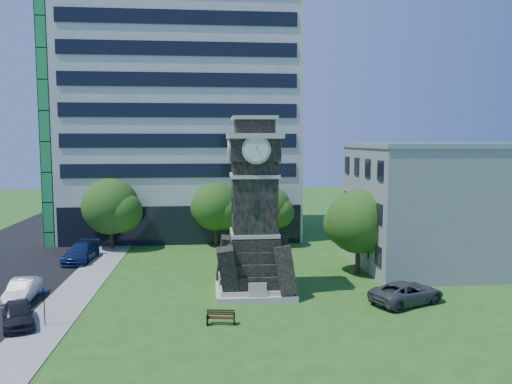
{
  "coord_description": "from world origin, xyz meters",
  "views": [
    {
      "loc": [
        0.03,
        -32.07,
        10.57
      ],
      "look_at": [
        3.5,
        6.08,
        6.64
      ],
      "focal_mm": 35.0,
      "sensor_mm": 36.0,
      "label": 1
    }
  ],
  "objects": [
    {
      "name": "tree_nc",
      "position": [
        0.57,
        17.74,
        3.86
      ],
      "size": [
        5.37,
        4.88,
        6.46
      ],
      "rotation": [
        0.0,
        0.0,
        -0.04
      ],
      "color": "#332114",
      "rests_on": "ground"
    },
    {
      "name": "office_tall",
      "position": [
        -3.2,
        25.84,
        14.22
      ],
      "size": [
        26.2,
        15.11,
        28.6
      ],
      "color": "silver",
      "rests_on": "ground"
    },
    {
      "name": "office_low",
      "position": [
        19.97,
        8.0,
        5.21
      ],
      "size": [
        15.2,
        12.2,
        10.4
      ],
      "color": "gray",
      "rests_on": "ground"
    },
    {
      "name": "car_street_north",
      "position": [
        -11.45,
        12.32,
        0.78
      ],
      "size": [
        2.49,
        5.5,
        1.56
      ],
      "primitive_type": "imported",
      "rotation": [
        0.0,
        0.0,
        -0.06
      ],
      "color": "navy",
      "rests_on": "ground"
    },
    {
      "name": "sidewalk",
      "position": [
        -9.5,
        5.0,
        0.03
      ],
      "size": [
        3.0,
        70.0,
        0.06
      ],
      "primitive_type": "cube",
      "color": "gray",
      "rests_on": "ground"
    },
    {
      "name": "car_street_south",
      "position": [
        -11.04,
        -3.25,
        0.7
      ],
      "size": [
        3.05,
        4.41,
        1.39
      ],
      "primitive_type": "imported",
      "rotation": [
        0.0,
        0.0,
        0.38
      ],
      "color": "black",
      "rests_on": "ground"
    },
    {
      "name": "car_east_lot",
      "position": [
        12.71,
        -1.43,
        0.72
      ],
      "size": [
        5.69,
        4.28,
        1.44
      ],
      "primitive_type": "imported",
      "rotation": [
        0.0,
        0.0,
        1.99
      ],
      "color": "#4B4B50",
      "rests_on": "ground"
    },
    {
      "name": "tree_ne",
      "position": [
        5.99,
        17.33,
        3.76
      ],
      "size": [
        4.63,
        4.21,
        6.03
      ],
      "rotation": [
        0.0,
        0.0,
        -0.03
      ],
      "color": "#332114",
      "rests_on": "ground"
    },
    {
      "name": "clock_tower",
      "position": [
        3.0,
        2.0,
        5.28
      ],
      "size": [
        5.4,
        5.4,
        12.22
      ],
      "color": "beige",
      "rests_on": "ground"
    },
    {
      "name": "car_street_mid",
      "position": [
        -12.51,
        1.46,
        0.71
      ],
      "size": [
        1.77,
        4.39,
        1.42
      ],
      "primitive_type": "imported",
      "rotation": [
        0.0,
        0.0,
        0.06
      ],
      "color": "#AFB3B7",
      "rests_on": "ground"
    },
    {
      "name": "tree_east",
      "position": [
        11.72,
        6.06,
        4.03
      ],
      "size": [
        5.55,
        5.05,
        6.72
      ],
      "rotation": [
        0.0,
        0.0,
        -0.39
      ],
      "color": "#332114",
      "rests_on": "ground"
    },
    {
      "name": "street_sign",
      "position": [
        -9.5,
        -3.5,
        1.41
      ],
      "size": [
        0.54,
        0.05,
        2.25
      ],
      "rotation": [
        0.0,
        0.0,
        0.13
      ],
      "color": "black",
      "rests_on": "ground"
    },
    {
      "name": "ground",
      "position": [
        0.0,
        0.0,
        0.0
      ],
      "size": [
        160.0,
        160.0,
        0.0
      ],
      "primitive_type": "plane",
      "color": "#285919",
      "rests_on": "ground"
    },
    {
      "name": "tree_nw",
      "position": [
        -9.68,
        17.27,
        4.04
      ],
      "size": [
        6.05,
        5.5,
        6.96
      ],
      "rotation": [
        0.0,
        0.0,
        -0.03
      ],
      "color": "#332114",
      "rests_on": "ground"
    },
    {
      "name": "park_bench",
      "position": [
        0.53,
        -4.08,
        0.45
      ],
      "size": [
        1.64,
        0.44,
        0.85
      ],
      "rotation": [
        0.0,
        0.0,
        -0.15
      ],
      "color": "black",
      "rests_on": "ground"
    }
  ]
}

